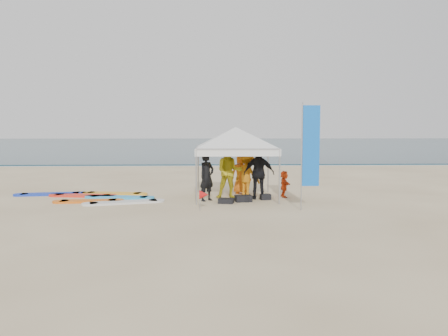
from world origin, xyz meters
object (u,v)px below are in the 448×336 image
surfboard_spread (96,197)px  canopy_tent (236,127)px  marker_pennant (204,195)px  person_black_a (207,177)px  person_orange_b (241,174)px  person_black_b (259,174)px  person_orange_a (247,175)px  person_seated (284,184)px  feather_flag (310,147)px  person_yellow (229,172)px

surfboard_spread → canopy_tent: bearing=-1.7°
canopy_tent → surfboard_spread: 5.66m
canopy_tent → marker_pennant: (-1.12, -2.46, -2.07)m
person_black_a → person_orange_b: 2.10m
person_black_a → person_black_b: person_black_b is taller
person_black_b → marker_pennant: bearing=51.4°
person_orange_a → person_seated: (1.37, -0.05, -0.34)m
person_orange_b → canopy_tent: bearing=87.7°
person_black_a → feather_flag: bearing=-74.1°
person_black_b → surfboard_spread: bearing=-0.9°
person_yellow → person_orange_b: size_ratio=1.24×
person_yellow → canopy_tent: 1.61m
canopy_tent → person_orange_b: bearing=74.6°
person_orange_a → person_orange_b: size_ratio=1.05×
person_seated → marker_pennant: bearing=130.3°
person_seated → canopy_tent: 2.76m
person_orange_a → marker_pennant: size_ratio=2.59×
person_black_a → feather_flag: feather_flag is taller
person_black_a → marker_pennant: (-0.09, -1.88, -0.35)m
canopy_tent → marker_pennant: 3.41m
person_seated → feather_flag: 3.01m
person_orange_b → person_black_b: bearing=124.0°
person_orange_a → person_orange_b: person_orange_a is taller
person_orange_a → person_seated: bearing=-140.6°
person_black_b → person_seated: size_ratio=1.89×
person_black_a → marker_pennant: 1.91m
person_orange_b → marker_pennant: 3.80m
person_orange_a → canopy_tent: canopy_tent is taller
person_orange_a → person_black_b: bearing=168.7°
person_black_a → marker_pennant: person_black_a is taller
person_orange_b → person_orange_a: bearing=112.5°
marker_pennant → person_black_b: bearing=47.6°
person_yellow → person_black_b: (1.05, -0.27, -0.05)m
person_yellow → person_orange_b: bearing=64.6°
feather_flag → person_orange_a: bearing=122.3°
person_black_a → person_orange_b: (1.33, 1.63, -0.06)m
person_orange_b → person_seated: 1.80m
person_orange_a → person_seated: size_ratio=1.69×
marker_pennant → person_orange_b: bearing=68.1°
marker_pennant → person_black_a: bearing=87.3°
person_seated → person_black_a: bearing=102.9°
person_orange_b → marker_pennant: bearing=81.1°
person_yellow → person_orange_a: (0.67, 0.24, -0.15)m
person_yellow → person_orange_b: person_yellow is taller
canopy_tent → marker_pennant: size_ratio=6.13×
person_yellow → person_orange_a: bearing=19.6°
person_black_a → person_seated: 2.95m
canopy_tent → surfboard_spread: (-5.07, 0.15, -2.53)m
person_orange_b → person_seated: person_orange_b is taller
person_yellow → surfboard_spread: person_yellow is taller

